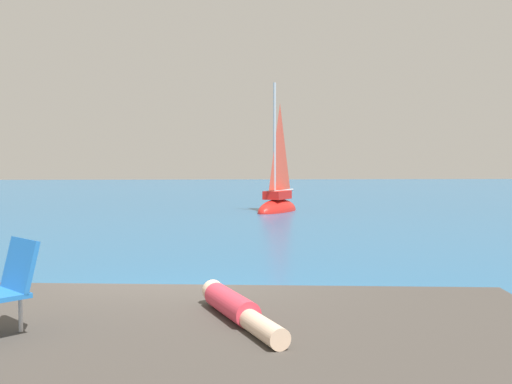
% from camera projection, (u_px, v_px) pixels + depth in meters
% --- Properties ---
extents(ground_plane, '(160.00, 160.00, 0.00)m').
position_uv_depth(ground_plane, '(169.00, 320.00, 7.90)').
color(ground_plane, '#236093').
extents(shore_ledge, '(7.26, 4.13, 0.70)m').
position_uv_depth(shore_ledge, '(180.00, 361.00, 5.22)').
color(shore_ledge, '#423D38').
rests_on(shore_ledge, ground).
extents(boulder_seaward, '(1.96, 1.74, 1.06)m').
position_uv_depth(boulder_seaward, '(329.00, 343.00, 6.89)').
color(boulder_seaward, '#3A3631').
rests_on(boulder_seaward, ground).
extents(boulder_inland, '(1.68, 1.77, 0.81)m').
position_uv_depth(boulder_inland, '(434.00, 344.00, 6.85)').
color(boulder_inland, '#403D30').
rests_on(boulder_inland, ground).
extents(sailboat_near, '(2.73, 3.50, 6.44)m').
position_uv_depth(sailboat_near, '(278.00, 204.00, 26.50)').
color(sailboat_near, red).
rests_on(sailboat_near, ground).
extents(person_sunbather, '(0.72, 1.70, 0.25)m').
position_uv_depth(person_sunbather, '(236.00, 308.00, 5.29)').
color(person_sunbather, '#DB384C').
rests_on(person_sunbather, shore_ledge).
extents(beach_chair, '(0.76, 0.76, 0.80)m').
position_uv_depth(beach_chair, '(3.00, 283.00, 4.81)').
color(beach_chair, blue).
rests_on(beach_chair, shore_ledge).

